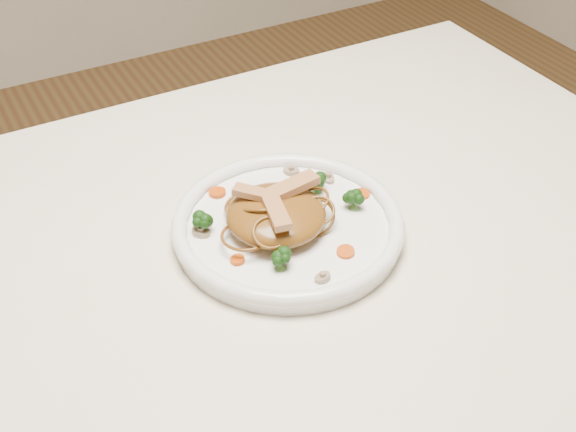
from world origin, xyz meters
TOP-DOWN VIEW (x-y plane):
  - table at (0.00, 0.00)m, footprint 1.20×0.80m
  - plate at (0.03, -0.01)m, footprint 0.35×0.35m
  - noodle_mound at (0.01, -0.00)m, footprint 0.16×0.16m
  - chicken_a at (0.04, 0.01)m, footprint 0.07×0.03m
  - chicken_b at (-0.00, 0.02)m, footprint 0.06×0.05m
  - chicken_c at (-0.00, -0.03)m, footprint 0.03×0.07m
  - broccoli_0 at (0.09, 0.03)m, footprint 0.03×0.03m
  - broccoli_1 at (-0.07, 0.03)m, footprint 0.04×0.04m
  - broccoli_2 at (-0.02, -0.07)m, footprint 0.03×0.03m
  - broccoli_3 at (0.11, -0.02)m, footprint 0.03×0.03m
  - carrot_0 at (0.09, 0.06)m, footprint 0.02×0.02m
  - carrot_1 at (-0.06, -0.04)m, footprint 0.02×0.02m
  - carrot_2 at (0.14, -0.00)m, footprint 0.02×0.02m
  - carrot_3 at (-0.02, 0.09)m, footprint 0.03×0.03m
  - carrot_4 at (0.06, -0.09)m, footprint 0.03×0.03m
  - mushroom_0 at (0.01, -0.11)m, footprint 0.02×0.02m
  - mushroom_1 at (0.12, 0.05)m, footprint 0.02×0.02m
  - mushroom_2 at (-0.08, 0.03)m, footprint 0.03×0.03m
  - mushroom_3 at (0.08, 0.09)m, footprint 0.03×0.03m

SIDE VIEW (x-z plane):
  - table at x=0.00m, z-range 0.28..1.03m
  - plate at x=0.03m, z-range 0.75..0.77m
  - carrot_0 at x=0.09m, z-range 0.77..0.77m
  - carrot_1 at x=-0.06m, z-range 0.77..0.77m
  - carrot_2 at x=0.14m, z-range 0.77..0.77m
  - carrot_3 at x=-0.02m, z-range 0.77..0.77m
  - carrot_4 at x=0.06m, z-range 0.77..0.77m
  - mushroom_0 at x=0.01m, z-range 0.77..0.77m
  - mushroom_1 at x=0.12m, z-range 0.77..0.77m
  - mushroom_2 at x=-0.08m, z-range 0.77..0.77m
  - mushroom_3 at x=0.08m, z-range 0.77..0.77m
  - broccoli_2 at x=-0.02m, z-range 0.77..0.79m
  - broccoli_3 at x=0.11m, z-range 0.77..0.80m
  - broccoli_0 at x=0.09m, z-range 0.77..0.80m
  - broccoli_1 at x=-0.07m, z-range 0.77..0.80m
  - noodle_mound at x=0.01m, z-range 0.77..0.81m
  - chicken_b at x=0.00m, z-range 0.80..0.81m
  - chicken_c at x=0.00m, z-range 0.80..0.81m
  - chicken_a at x=0.04m, z-range 0.80..0.81m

